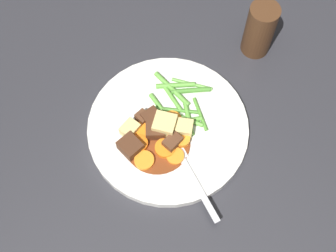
# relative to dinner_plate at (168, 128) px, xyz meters

# --- Properties ---
(ground_plane) EXTENTS (3.00, 3.00, 0.00)m
(ground_plane) POSITION_rel_dinner_plate_xyz_m (0.00, 0.00, -0.01)
(ground_plane) COLOR #2D2D33
(dinner_plate) EXTENTS (0.27, 0.27, 0.02)m
(dinner_plate) POSITION_rel_dinner_plate_xyz_m (0.00, 0.00, 0.00)
(dinner_plate) COLOR white
(dinner_plate) RESTS_ON ground_plane
(stew_sauce) EXTENTS (0.11, 0.11, 0.00)m
(stew_sauce) POSITION_rel_dinner_plate_xyz_m (0.04, 0.01, 0.01)
(stew_sauce) COLOR brown
(stew_sauce) RESTS_ON dinner_plate
(carrot_slice_0) EXTENTS (0.04, 0.04, 0.01)m
(carrot_slice_0) POSITION_rel_dinner_plate_xyz_m (0.07, 0.01, 0.01)
(carrot_slice_0) COLOR orange
(carrot_slice_0) RESTS_ON dinner_plate
(carrot_slice_1) EXTENTS (0.04, 0.04, 0.01)m
(carrot_slice_1) POSITION_rel_dinner_plate_xyz_m (0.04, 0.02, 0.01)
(carrot_slice_1) COLOR orange
(carrot_slice_1) RESTS_ON dinner_plate
(carrot_slice_2) EXTENTS (0.04, 0.04, 0.01)m
(carrot_slice_2) POSITION_rel_dinner_plate_xyz_m (0.06, -0.01, 0.01)
(carrot_slice_2) COLOR orange
(carrot_slice_2) RESTS_ON dinner_plate
(carrot_slice_3) EXTENTS (0.04, 0.04, 0.01)m
(carrot_slice_3) POSITION_rel_dinner_plate_xyz_m (0.04, 0.04, 0.01)
(carrot_slice_3) COLOR orange
(carrot_slice_3) RESTS_ON dinner_plate
(carrot_slice_4) EXTENTS (0.03, 0.03, 0.01)m
(carrot_slice_4) POSITION_rel_dinner_plate_xyz_m (0.04, -0.03, 0.01)
(carrot_slice_4) COLOR orange
(carrot_slice_4) RESTS_ON dinner_plate
(carrot_slice_5) EXTENTS (0.05, 0.05, 0.01)m
(carrot_slice_5) POSITION_rel_dinner_plate_xyz_m (-0.01, -0.00, 0.01)
(carrot_slice_5) COLOR orange
(carrot_slice_5) RESTS_ON dinner_plate
(carrot_slice_6) EXTENTS (0.03, 0.03, 0.01)m
(carrot_slice_6) POSITION_rel_dinner_plate_xyz_m (0.01, 0.04, 0.02)
(carrot_slice_6) COLOR orange
(carrot_slice_6) RESTS_ON dinner_plate
(potato_chunk_0) EXTENTS (0.05, 0.05, 0.03)m
(potato_chunk_0) POSITION_rel_dinner_plate_xyz_m (0.01, 0.00, 0.02)
(potato_chunk_0) COLOR #E5CC7A
(potato_chunk_0) RESTS_ON dinner_plate
(potato_chunk_1) EXTENTS (0.03, 0.02, 0.02)m
(potato_chunk_1) POSITION_rel_dinner_plate_xyz_m (0.05, -0.04, 0.02)
(potato_chunk_1) COLOR #E5CC7A
(potato_chunk_1) RESTS_ON dinner_plate
(potato_chunk_2) EXTENTS (0.04, 0.04, 0.02)m
(potato_chunk_2) POSITION_rel_dinner_plate_xyz_m (-0.01, 0.03, 0.02)
(potato_chunk_2) COLOR #E5CC7A
(potato_chunk_2) RESTS_ON dinner_plate
(meat_chunk_0) EXTENTS (0.04, 0.04, 0.02)m
(meat_chunk_0) POSITION_rel_dinner_plate_xyz_m (0.03, -0.01, 0.02)
(meat_chunk_0) COLOR #4C2B19
(meat_chunk_0) RESTS_ON dinner_plate
(meat_chunk_1) EXTENTS (0.03, 0.02, 0.02)m
(meat_chunk_1) POSITION_rel_dinner_plate_xyz_m (0.02, 0.03, 0.02)
(meat_chunk_1) COLOR #56331E
(meat_chunk_1) RESTS_ON dinner_plate
(meat_chunk_2) EXTENTS (0.03, 0.03, 0.02)m
(meat_chunk_2) POSITION_rel_dinner_plate_xyz_m (0.01, -0.03, 0.02)
(meat_chunk_2) COLOR #4C2B19
(meat_chunk_2) RESTS_ON dinner_plate
(meat_chunk_3) EXTENTS (0.04, 0.04, 0.02)m
(meat_chunk_3) POSITION_rel_dinner_plate_xyz_m (0.07, -0.02, 0.02)
(meat_chunk_3) COLOR #4C2B19
(meat_chunk_3) RESTS_ON dinner_plate
(meat_chunk_4) EXTENTS (0.02, 0.02, 0.02)m
(meat_chunk_4) POSITION_rel_dinner_plate_xyz_m (0.02, -0.04, 0.02)
(meat_chunk_4) COLOR #56331E
(meat_chunk_4) RESTS_ON dinner_plate
(green_bean_0) EXTENTS (0.03, 0.07, 0.01)m
(green_bean_0) POSITION_rel_dinner_plate_xyz_m (-0.09, -0.02, 0.01)
(green_bean_0) COLOR #66AD42
(green_bean_0) RESTS_ON dinner_plate
(green_bean_1) EXTENTS (0.05, 0.06, 0.01)m
(green_bean_1) POSITION_rel_dinner_plate_xyz_m (-0.07, -0.04, 0.01)
(green_bean_1) COLOR #66AD42
(green_bean_1) RESTS_ON dinner_plate
(green_bean_2) EXTENTS (0.03, 0.06, 0.01)m
(green_bean_2) POSITION_rel_dinner_plate_xyz_m (-0.04, -0.03, 0.01)
(green_bean_2) COLOR #66AD42
(green_bean_2) RESTS_ON dinner_plate
(green_bean_3) EXTENTS (0.05, 0.06, 0.01)m
(green_bean_3) POSITION_rel_dinner_plate_xyz_m (-0.03, 0.02, 0.01)
(green_bean_3) COLOR #66AD42
(green_bean_3) RESTS_ON dinner_plate
(green_bean_4) EXTENTS (0.04, 0.06, 0.01)m
(green_bean_4) POSITION_rel_dinner_plate_xyz_m (-0.05, 0.03, 0.01)
(green_bean_4) COLOR #599E38
(green_bean_4) RESTS_ON dinner_plate
(green_bean_5) EXTENTS (0.05, 0.05, 0.01)m
(green_bean_5) POSITION_rel_dinner_plate_xyz_m (-0.02, 0.02, 0.01)
(green_bean_5) COLOR #66AD42
(green_bean_5) RESTS_ON dinner_plate
(green_bean_6) EXTENTS (0.05, 0.07, 0.01)m
(green_bean_6) POSITION_rel_dinner_plate_xyz_m (-0.03, -0.01, 0.01)
(green_bean_6) COLOR #4C8E33
(green_bean_6) RESTS_ON dinner_plate
(green_bean_7) EXTENTS (0.03, 0.06, 0.01)m
(green_bean_7) POSITION_rel_dinner_plate_xyz_m (-0.02, -0.03, 0.01)
(green_bean_7) COLOR #66AD42
(green_bean_7) RESTS_ON dinner_plate
(green_bean_8) EXTENTS (0.03, 0.08, 0.01)m
(green_bean_8) POSITION_rel_dinner_plate_xyz_m (-0.02, 0.01, 0.01)
(green_bean_8) COLOR #66AD42
(green_bean_8) RESTS_ON dinner_plate
(green_bean_9) EXTENTS (0.05, 0.05, 0.01)m
(green_bean_9) POSITION_rel_dinner_plate_xyz_m (-0.08, -0.01, 0.01)
(green_bean_9) COLOR #4C8E33
(green_bean_9) RESTS_ON dinner_plate
(green_bean_10) EXTENTS (0.02, 0.09, 0.01)m
(green_bean_10) POSITION_rel_dinner_plate_xyz_m (-0.06, -0.04, 0.01)
(green_bean_10) COLOR #66AD42
(green_bean_10) RESTS_ON dinner_plate
(fork) EXTENTS (0.08, 0.17, 0.00)m
(fork) POSITION_rel_dinner_plate_xyz_m (0.04, 0.08, 0.01)
(fork) COLOR silver
(fork) RESTS_ON dinner_plate
(pepper_mill) EXTENTS (0.05, 0.05, 0.11)m
(pepper_mill) POSITION_rel_dinner_plate_xyz_m (-0.23, 0.02, 0.05)
(pepper_mill) COLOR #4C2D19
(pepper_mill) RESTS_ON ground_plane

